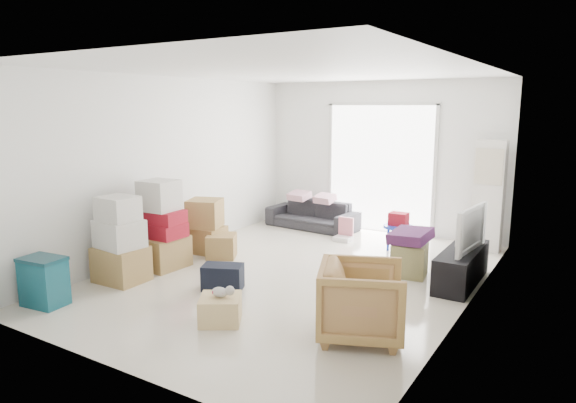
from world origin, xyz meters
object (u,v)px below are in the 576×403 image
Objects in this scene: sofa at (312,210)px; storage_bins at (44,281)px; television at (463,245)px; wood_crate at (220,309)px; ottoman at (409,260)px; kids_table at (398,224)px; tv_console at (461,266)px; ac_tower at (489,196)px; armchair at (362,298)px.

storage_bins is (-0.78, -4.93, -0.05)m from sofa.
television is 2.33× the size of wood_crate.
kids_table reaches higher than ottoman.
kids_table is (-1.24, 1.07, -0.09)m from television.
ottoman is at bearing 44.95° from storage_bins.
storage_bins is at bearing -140.05° from tv_console.
ottoman is 2.81m from wood_crate.
ac_tower is 3.07× the size of storage_bins.
television is at bearing -40.89° from kids_table.
television is at bearing -24.11° from sofa.
ottoman is (-0.67, -0.05, -0.30)m from television.
sofa is (-3.12, 1.67, -0.18)m from television.
ac_tower is 1.85m from television.
television is 2.23× the size of ottoman.
kids_table is (2.66, 4.34, 0.14)m from storage_bins.
ottoman is at bearing -108.51° from ac_tower.
kids_table is at bearing -9.22° from armchair.
tv_console is at bearing -40.89° from kids_table.
ac_tower is at bearing 7.61° from television.
sofa is 1.98m from kids_table.
tv_console is (0.05, -1.82, -0.65)m from ac_tower.
ac_tower reaches higher than wood_crate.
storage_bins is at bearing 85.43° from armchair.
television is at bearing 39.95° from storage_bins.
ac_tower is 2.89× the size of kids_table.
wood_crate is at bearing 18.87° from storage_bins.
sofa reaches higher than ottoman.
tv_console reaches higher than wood_crate.
ottoman is 0.73× the size of kids_table.
kids_table is at bearing 55.15° from television.
kids_table is 1.43× the size of wood_crate.
sofa is at bearing 67.93° from television.
kids_table is at bearing -13.57° from sofa.
sofa is at bearing 151.89° from tv_console.
sofa is 2.85× the size of kids_table.
television is at bearing 0.00° from tv_console.
armchair reaches higher than tv_console.
television is (0.00, 0.00, 0.29)m from tv_console.
television is 2.18m from armchair.
tv_console is 1.38× the size of television.
kids_table is (-0.56, 1.12, 0.21)m from ottoman.
storage_bins is 4.56m from ottoman.
ac_tower reaches higher than armchair.
armchair is 3.62m from storage_bins.
armchair is 1.96× the size of wood_crate.
armchair is at bearing -102.21° from tv_console.
television is 3.21m from wood_crate.
sofa is (-3.12, 1.67, 0.11)m from tv_console.
kids_table is at bearing -147.82° from ac_tower.
ac_tower reaches higher than television.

